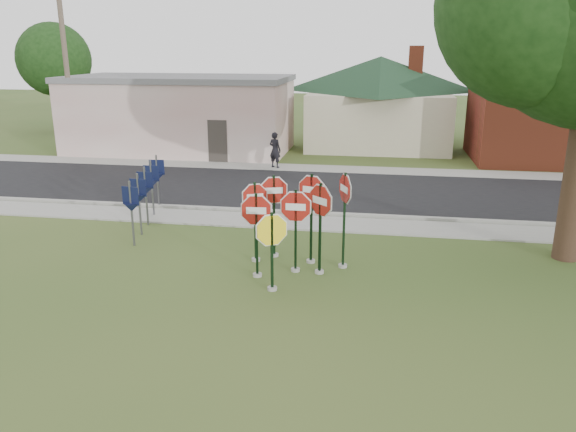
% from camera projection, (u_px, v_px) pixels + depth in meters
% --- Properties ---
extents(ground, '(120.00, 120.00, 0.00)m').
position_uv_depth(ground, '(283.00, 291.00, 13.79)').
color(ground, '#314D1C').
rests_on(ground, ground).
extents(sidewalk_near, '(60.00, 1.60, 0.06)m').
position_uv_depth(sidewalk_near, '(311.00, 223.00, 18.97)').
color(sidewalk_near, gray).
rests_on(sidewalk_near, ground).
extents(road, '(60.00, 7.00, 0.04)m').
position_uv_depth(road, '(325.00, 191.00, 23.22)').
color(road, black).
rests_on(road, ground).
extents(sidewalk_far, '(60.00, 1.60, 0.06)m').
position_uv_depth(sidewalk_far, '(334.00, 169.00, 27.28)').
color(sidewalk_far, gray).
rests_on(sidewalk_far, ground).
extents(curb, '(60.00, 0.20, 0.14)m').
position_uv_depth(curb, '(315.00, 214.00, 19.90)').
color(curb, gray).
rests_on(curb, ground).
extents(stop_sign_center, '(1.14, 0.24, 2.36)m').
position_uv_depth(stop_sign_center, '(296.00, 219.00, 14.58)').
color(stop_sign_center, gray).
rests_on(stop_sign_center, ground).
extents(stop_sign_yellow, '(0.97, 0.57, 2.11)m').
position_uv_depth(stop_sign_yellow, '(272.00, 242.00, 13.48)').
color(stop_sign_yellow, gray).
rests_on(stop_sign_yellow, ground).
extents(stop_sign_left, '(1.11, 0.24, 2.35)m').
position_uv_depth(stop_sign_left, '(257.00, 224.00, 14.24)').
color(stop_sign_left, gray).
rests_on(stop_sign_left, ground).
extents(stop_sign_right, '(0.87, 0.79, 2.57)m').
position_uv_depth(stop_sign_right, '(320.00, 215.00, 14.41)').
color(stop_sign_right, gray).
rests_on(stop_sign_right, ground).
extents(stop_sign_back_right, '(1.03, 0.34, 2.63)m').
position_uv_depth(stop_sign_back_right, '(311.00, 206.00, 15.13)').
color(stop_sign_back_right, gray).
rests_on(stop_sign_back_right, ground).
extents(stop_sign_back_left, '(1.02, 0.36, 2.48)m').
position_uv_depth(stop_sign_back_left, '(274.00, 205.00, 15.62)').
color(stop_sign_back_left, gray).
rests_on(stop_sign_back_left, ground).
extents(stop_sign_far_right, '(0.47, 0.98, 2.74)m').
position_uv_depth(stop_sign_far_right, '(345.00, 206.00, 14.77)').
color(stop_sign_far_right, gray).
rests_on(stop_sign_far_right, ground).
extents(stop_sign_far_left, '(0.89, 0.45, 2.36)m').
position_uv_depth(stop_sign_far_left, '(255.00, 212.00, 15.31)').
color(stop_sign_far_left, gray).
rests_on(stop_sign_far_left, ground).
extents(route_sign_row, '(1.43, 4.63, 2.00)m').
position_uv_depth(route_sign_row, '(146.00, 190.00, 18.52)').
color(route_sign_row, '#59595E').
rests_on(route_sign_row, ground).
extents(building_stucco, '(12.20, 6.20, 4.20)m').
position_uv_depth(building_stucco, '(180.00, 113.00, 31.56)').
color(building_stucco, silver).
rests_on(building_stucco, ground).
extents(building_house, '(11.60, 11.60, 6.20)m').
position_uv_depth(building_house, '(380.00, 83.00, 33.19)').
color(building_house, '#BFB898').
rests_on(building_house, ground).
extents(building_brick, '(10.20, 6.20, 4.75)m').
position_uv_depth(building_brick, '(576.00, 115.00, 28.68)').
color(building_brick, maroon).
rests_on(building_brick, ground).
extents(utility_pole_near, '(2.20, 0.26, 9.50)m').
position_uv_depth(utility_pole_near, '(66.00, 62.00, 28.88)').
color(utility_pole_near, '#503F35').
rests_on(utility_pole_near, ground).
extents(bg_tree_left, '(4.90, 4.90, 7.35)m').
position_uv_depth(bg_tree_left, '(54.00, 60.00, 38.15)').
color(bg_tree_left, '#2F2015').
rests_on(bg_tree_left, ground).
extents(pedestrian, '(0.75, 0.64, 1.74)m').
position_uv_depth(pedestrian, '(275.00, 150.00, 27.29)').
color(pedestrian, black).
rests_on(pedestrian, sidewalk_far).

